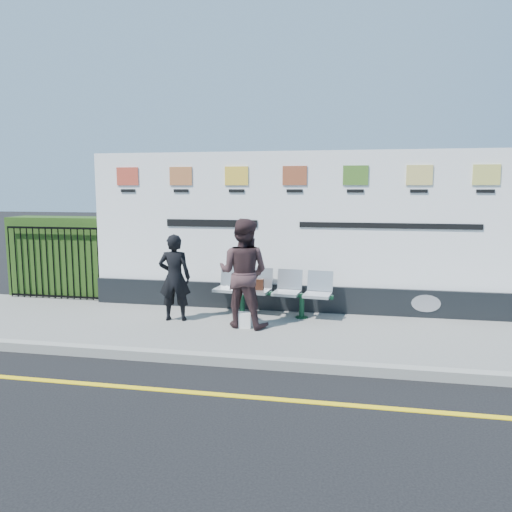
% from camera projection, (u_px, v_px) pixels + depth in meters
% --- Properties ---
extents(ground, '(80.00, 80.00, 0.00)m').
position_uv_depth(ground, '(214.00, 394.00, 5.95)').
color(ground, black).
extents(pavement, '(14.00, 3.00, 0.12)m').
position_uv_depth(pavement, '(255.00, 331.00, 8.38)').
color(pavement, slate).
rests_on(pavement, ground).
extents(kerb, '(14.00, 0.18, 0.14)m').
position_uv_depth(kerb, '(234.00, 361.00, 6.92)').
color(kerb, gray).
rests_on(kerb, ground).
extents(yellow_line, '(14.00, 0.10, 0.01)m').
position_uv_depth(yellow_line, '(214.00, 394.00, 5.95)').
color(yellow_line, yellow).
rests_on(yellow_line, ground).
extents(billboard, '(8.00, 0.30, 3.00)m').
position_uv_depth(billboard, '(294.00, 243.00, 9.41)').
color(billboard, black).
rests_on(billboard, pavement).
extents(hedge, '(2.35, 0.70, 1.70)m').
position_uv_depth(hedge, '(65.00, 256.00, 10.87)').
color(hedge, '#264615').
rests_on(hedge, pavement).
extents(railing, '(2.05, 0.06, 1.54)m').
position_uv_depth(railing, '(53.00, 263.00, 10.45)').
color(railing, black).
rests_on(railing, pavement).
extents(bench, '(2.21, 0.80, 0.46)m').
position_uv_depth(bench, '(271.00, 303.00, 9.13)').
color(bench, '#AEB2B7').
rests_on(bench, pavement).
extents(woman_left, '(0.61, 0.45, 1.53)m').
position_uv_depth(woman_left, '(175.00, 277.00, 8.74)').
color(woman_left, black).
rests_on(woman_left, pavement).
extents(woman_right, '(0.99, 0.83, 1.83)m').
position_uv_depth(woman_right, '(243.00, 273.00, 8.34)').
color(woman_right, '#3A2527').
rests_on(woman_right, pavement).
extents(handbag_brown, '(0.26, 0.11, 0.20)m').
position_uv_depth(handbag_brown, '(257.00, 284.00, 9.17)').
color(handbag_brown, black).
rests_on(handbag_brown, bench).
extents(carrier_bag_white, '(0.26, 0.16, 0.26)m').
position_uv_depth(carrier_bag_white, '(244.00, 320.00, 8.36)').
color(carrier_bag_white, silver).
rests_on(carrier_bag_white, pavement).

